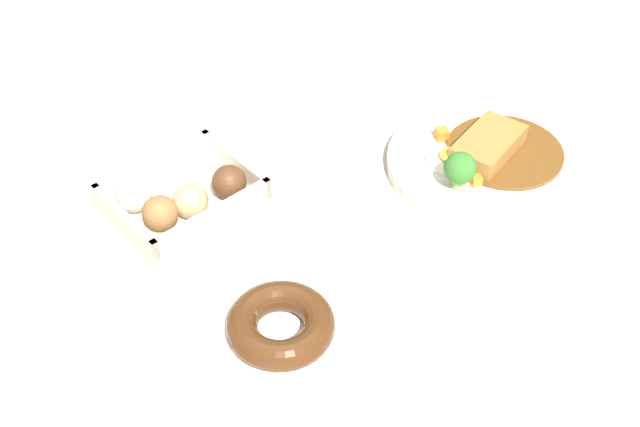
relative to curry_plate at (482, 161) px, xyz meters
The scene contains 4 objects.
ground_plane 0.17m from the curry_plate, 157.33° to the left, with size 1.60×1.60×0.00m, color #B2A893.
curry_plate is the anchor object (origin of this frame).
donut_box 0.38m from the curry_plate, 151.04° to the left, with size 0.17×0.13×0.05m.
chocolate_ring_donut 0.37m from the curry_plate, behind, with size 0.15×0.15×0.03m.
Camera 1 is at (-0.55, -0.56, 0.70)m, focal length 47.35 mm.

